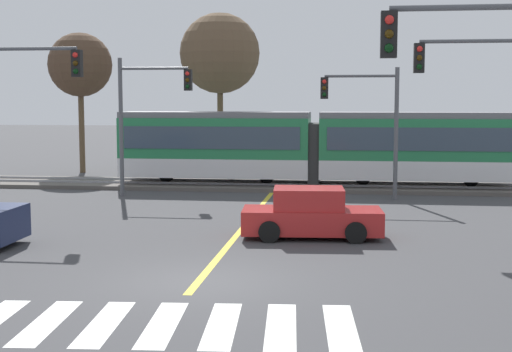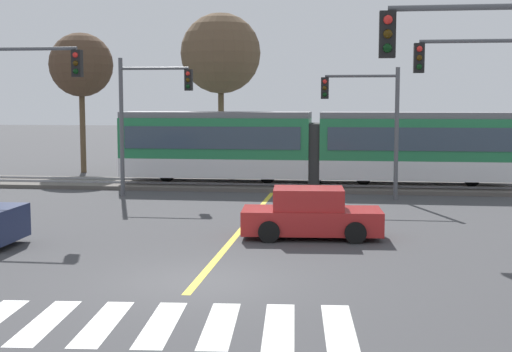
{
  "view_description": "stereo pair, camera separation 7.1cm",
  "coord_description": "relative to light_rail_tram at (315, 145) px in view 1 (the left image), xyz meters",
  "views": [
    {
      "loc": [
        3.37,
        -15.73,
        4.15
      ],
      "look_at": [
        0.3,
        8.08,
        1.6
      ],
      "focal_mm": 50.0,
      "sensor_mm": 36.0,
      "label": 1
    },
    {
      "loc": [
        3.44,
        -15.72,
        4.15
      ],
      "look_at": [
        0.3,
        8.08,
        1.6
      ],
      "focal_mm": 50.0,
      "sensor_mm": 36.0,
      "label": 2
    }
  ],
  "objects": [
    {
      "name": "sedan_crossing",
      "position": [
        0.48,
        -12.29,
        -1.35
      ],
      "size": [
        4.31,
        2.14,
        1.52
      ],
      "color": "#B22323",
      "rests_on": "ground"
    },
    {
      "name": "crosswalk_stripe_2",
      "position": [
        -2.92,
        -21.2,
        -2.04
      ],
      "size": [
        0.78,
        2.84,
        0.01
      ],
      "primitive_type": "cube",
      "rotation": [
        0.0,
        0.0,
        0.08
      ],
      "color": "silver",
      "rests_on": "ground"
    },
    {
      "name": "lane_centre_line",
      "position": [
        -1.82,
        -10.56,
        -2.05
      ],
      "size": [
        0.2,
        17.12,
        0.01
      ],
      "primitive_type": "cube",
      "color": "gold",
      "rests_on": "ground"
    },
    {
      "name": "crosswalk_stripe_6",
      "position": [
        1.47,
        -20.86,
        -2.04
      ],
      "size": [
        0.78,
        2.84,
        0.01
      ],
      "primitive_type": "cube",
      "rotation": [
        0.0,
        0.0,
        0.08
      ],
      "color": "silver",
      "rests_on": "ground"
    },
    {
      "name": "bare_tree_west",
      "position": [
        -5.46,
        5.16,
        4.65
      ],
      "size": [
        4.39,
        4.39,
        8.91
      ],
      "color": "brown",
      "rests_on": "ground"
    },
    {
      "name": "rail_far",
      "position": [
        -1.82,
        0.73,
        -1.82
      ],
      "size": [
        120.0,
        0.08,
        0.1
      ],
      "primitive_type": "cube",
      "color": "#939399",
      "rests_on": "track_bed"
    },
    {
      "name": "traffic_light_far_right",
      "position": [
        2.42,
        -3.46,
        1.62
      ],
      "size": [
        3.25,
        0.38,
        5.52
      ],
      "color": "#515459",
      "rests_on": "ground"
    },
    {
      "name": "light_rail_tram",
      "position": [
        0.0,
        0.0,
        0.0
      ],
      "size": [
        18.5,
        2.64,
        3.43
      ],
      "color": "silver",
      "rests_on": "track_bed"
    },
    {
      "name": "rail_near",
      "position": [
        -1.82,
        -0.71,
        -1.82
      ],
      "size": [
        120.0,
        0.08,
        0.1
      ],
      "primitive_type": "cube",
      "color": "#939399",
      "rests_on": "track_bed"
    },
    {
      "name": "traffic_light_near_right",
      "position": [
        4.61,
        -19.32,
        2.16
      ],
      "size": [
        3.75,
        0.38,
        6.41
      ],
      "color": "#515459",
      "rests_on": "ground"
    },
    {
      "name": "track_bed",
      "position": [
        -1.82,
        0.01,
        -1.96
      ],
      "size": [
        120.0,
        4.0,
        0.18
      ],
      "primitive_type": "cube",
      "color": "#56514C",
      "rests_on": "ground"
    },
    {
      "name": "crosswalk_stripe_5",
      "position": [
        0.37,
        -20.95,
        -2.04
      ],
      "size": [
        0.78,
        2.84,
        0.01
      ],
      "primitive_type": "cube",
      "rotation": [
        0.0,
        0.0,
        0.08
      ],
      "color": "silver",
      "rests_on": "ground"
    },
    {
      "name": "crosswalk_stripe_3",
      "position": [
        -1.82,
        -21.12,
        -2.04
      ],
      "size": [
        0.78,
        2.84,
        0.01
      ],
      "primitive_type": "cube",
      "rotation": [
        0.0,
        0.0,
        0.08
      ],
      "color": "silver",
      "rests_on": "ground"
    },
    {
      "name": "crosswalk_stripe_1",
      "position": [
        -4.01,
        -21.29,
        -2.04
      ],
      "size": [
        0.78,
        2.84,
        0.01
      ],
      "primitive_type": "cube",
      "rotation": [
        0.0,
        0.0,
        0.08
      ],
      "color": "silver",
      "rests_on": "ground"
    },
    {
      "name": "ground_plane",
      "position": [
        -1.82,
        -17.95,
        -2.05
      ],
      "size": [
        200.0,
        200.0,
        0.0
      ],
      "primitive_type": "plane",
      "color": "#3D3D3F"
    },
    {
      "name": "bare_tree_far_west",
      "position": [
        -13.66,
        5.71,
        4.09
      ],
      "size": [
        3.63,
        3.63,
        7.99
      ],
      "color": "brown",
      "rests_on": "ground"
    },
    {
      "name": "traffic_light_mid_left",
      "position": [
        -10.08,
        -10.55,
        2.16
      ],
      "size": [
        4.25,
        0.38,
        6.37
      ],
      "color": "#515459",
      "rests_on": "ground"
    },
    {
      "name": "crosswalk_stripe_4",
      "position": [
        -0.72,
        -21.03,
        -2.04
      ],
      "size": [
        0.78,
        2.84,
        0.01
      ],
      "primitive_type": "cube",
      "rotation": [
        0.0,
        0.0,
        0.08
      ],
      "color": "silver",
      "rests_on": "ground"
    },
    {
      "name": "traffic_light_far_left",
      "position": [
        -7.17,
        -3.69,
        1.86
      ],
      "size": [
        3.25,
        0.38,
        5.98
      ],
      "color": "#515459",
      "rests_on": "ground"
    },
    {
      "name": "traffic_light_mid_right",
      "position": [
        6.29,
        -11.17,
        2.2
      ],
      "size": [
        4.25,
        0.38,
        6.46
      ],
      "color": "#515459",
      "rests_on": "ground"
    }
  ]
}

